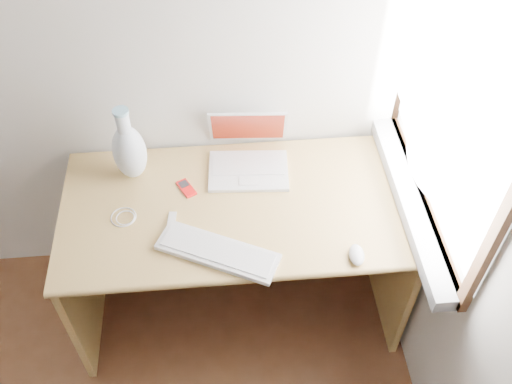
{
  "coord_description": "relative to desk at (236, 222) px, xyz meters",
  "views": [
    {
      "loc": [
        0.96,
        -0.11,
        2.47
      ],
      "look_at": [
        1.09,
        1.35,
        0.84
      ],
      "focal_mm": 40.0,
      "sensor_mm": 36.0,
      "label": 1
    }
  ],
  "objects": [
    {
      "name": "external_keyboard",
      "position": [
        -0.08,
        -0.32,
        0.23
      ],
      "size": [
        0.47,
        0.33,
        0.02
      ],
      "rotation": [
        0.0,
        0.0,
        -0.46
      ],
      "color": "white",
      "rests_on": "desk"
    },
    {
      "name": "desk",
      "position": [
        0.0,
        0.0,
        0.0
      ],
      "size": [
        1.41,
        0.7,
        0.74
      ],
      "color": "tan",
      "rests_on": "floor"
    },
    {
      "name": "mouse",
      "position": [
        0.42,
        -0.38,
        0.23
      ],
      "size": [
        0.07,
        0.1,
        0.03
      ],
      "primitive_type": "ellipsoid",
      "rotation": [
        0.0,
        0.0,
        -0.09
      ],
      "color": "white",
      "rests_on": "desk"
    },
    {
      "name": "cable_coil",
      "position": [
        -0.44,
        -0.11,
        0.22
      ],
      "size": [
        0.11,
        0.11,
        0.01
      ],
      "primitive_type": "torus",
      "rotation": [
        0.0,
        0.0,
        0.14
      ],
      "color": "white",
      "rests_on": "desk"
    },
    {
      "name": "vase",
      "position": [
        -0.41,
        0.12,
        0.35
      ],
      "size": [
        0.14,
        0.14,
        0.35
      ],
      "color": "white",
      "rests_on": "desk"
    },
    {
      "name": "ipod",
      "position": [
        -0.2,
        0.02,
        0.22
      ],
      "size": [
        0.09,
        0.11,
        0.01
      ],
      "rotation": [
        0.0,
        0.0,
        0.49
      ],
      "color": "red",
      "rests_on": "desk"
    },
    {
      "name": "laptop",
      "position": [
        0.06,
        0.13,
        0.27
      ],
      "size": [
        0.35,
        0.29,
        0.22
      ],
      "rotation": [
        0.0,
        0.0,
        -0.07
      ],
      "color": "white",
      "rests_on": "desk"
    },
    {
      "name": "window",
      "position": [
        0.7,
        -0.16,
        0.75
      ],
      "size": [
        0.11,
        0.99,
        1.1
      ],
      "color": "white",
      "rests_on": "right_wall"
    },
    {
      "name": "remote",
      "position": [
        -0.26,
        -0.15,
        0.22
      ],
      "size": [
        0.04,
        0.08,
        0.01
      ],
      "primitive_type": "cube",
      "rotation": [
        0.0,
        0.0,
        -0.12
      ],
      "color": "white",
      "rests_on": "desk"
    }
  ]
}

